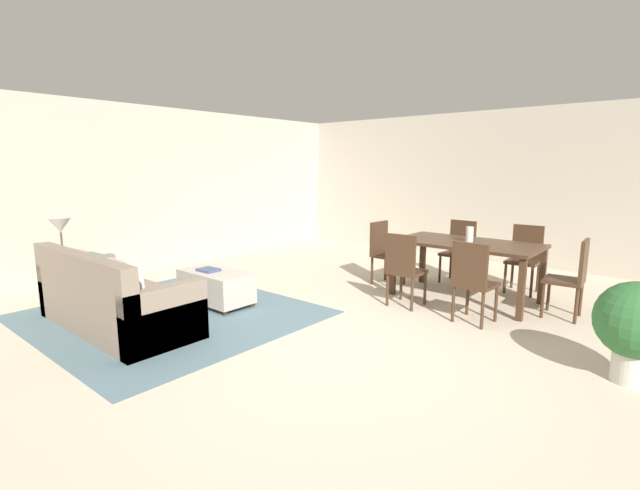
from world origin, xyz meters
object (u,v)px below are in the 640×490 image
(ottoman_table, at_px, (216,286))
(dining_chair_head_west, at_px, (384,249))
(dining_chair_near_right, at_px, (473,278))
(dining_chair_head_east, at_px, (573,274))
(vase_centerpiece, at_px, (470,234))
(book_on_ottoman, at_px, (208,270))
(dining_chair_near_left, at_px, (404,266))
(dining_chair_far_right, at_px, (525,255))
(side_table, at_px, (64,269))
(couch, at_px, (113,301))
(dining_chair_far_left, at_px, (459,247))
(potted_plant, at_px, (636,324))
(dining_table, at_px, (466,248))
(table_lamp, at_px, (60,227))

(ottoman_table, xyz_separation_m, dining_chair_head_west, (1.03, 2.26, 0.28))
(dining_chair_near_right, bearing_deg, dining_chair_head_east, 48.68)
(vase_centerpiece, xyz_separation_m, book_on_ottoman, (-2.37, -2.35, -0.41))
(ottoman_table, distance_m, dining_chair_near_right, 3.07)
(dining_chair_near_left, distance_m, dining_chair_far_right, 1.94)
(side_table, relative_size, dining_chair_near_left, 0.62)
(couch, bearing_deg, dining_chair_far_left, 65.24)
(side_table, relative_size, book_on_ottoman, 2.19)
(ottoman_table, height_order, dining_chair_near_right, dining_chair_near_right)
(dining_chair_near_left, xyz_separation_m, dining_chair_head_east, (1.67, 0.86, 0.00))
(dining_chair_far_right, xyz_separation_m, potted_plant, (1.50, -2.26, -0.03))
(couch, height_order, ottoman_table, couch)
(dining_chair_far_left, height_order, potted_plant, dining_chair_far_left)
(side_table, height_order, vase_centerpiece, vase_centerpiece)
(side_table, height_order, dining_table, dining_table)
(dining_table, relative_size, potted_plant, 2.15)
(dining_chair_near_left, height_order, dining_chair_head_west, same)
(dining_chair_near_left, distance_m, dining_chair_far_left, 1.65)
(ottoman_table, height_order, dining_chair_head_west, dining_chair_head_west)
(dining_chair_near_right, relative_size, vase_centerpiece, 4.72)
(dining_table, relative_size, book_on_ottoman, 6.86)
(ottoman_table, distance_m, side_table, 1.93)
(dining_chair_near_left, xyz_separation_m, dining_chair_far_left, (-0.01, 1.65, 0.00))
(dining_chair_far_left, xyz_separation_m, dining_chair_far_right, (0.92, 0.06, 0.00))
(side_table, distance_m, dining_chair_head_east, 6.11)
(side_table, xyz_separation_m, dining_chair_head_east, (5.01, 3.50, 0.07))
(table_lamp, bearing_deg, dining_chair_head_west, 53.78)
(potted_plant, bearing_deg, book_on_ottoman, -167.58)
(couch, height_order, dining_chair_near_left, dining_chair_near_left)
(side_table, bearing_deg, table_lamp, 0.00)
(vase_centerpiece, bearing_deg, book_on_ottoman, -135.17)
(ottoman_table, relative_size, dining_chair_near_right, 1.05)
(side_table, relative_size, dining_chair_near_right, 0.62)
(dining_chair_far_left, bearing_deg, vase_centerpiece, -59.69)
(book_on_ottoman, bearing_deg, couch, -94.41)
(dining_chair_head_west, bearing_deg, dining_table, 0.70)
(dining_chair_far_right, distance_m, dining_chair_head_west, 1.93)
(dining_table, relative_size, dining_chair_near_right, 1.94)
(book_on_ottoman, xyz_separation_m, potted_plant, (4.32, 0.95, 0.05))
(table_lamp, relative_size, dining_chair_head_east, 0.57)
(couch, xyz_separation_m, table_lamp, (-1.33, 0.02, 0.68))
(dining_chair_far_right, height_order, dining_chair_head_east, same)
(side_table, distance_m, table_lamp, 0.53)
(dining_chair_far_left, distance_m, dining_chair_head_east, 1.86)
(table_lamp, xyz_separation_m, dining_chair_far_right, (4.24, 4.36, -0.46))
(dining_chair_near_right, bearing_deg, ottoman_table, -152.70)
(table_lamp, height_order, dining_chair_far_left, table_lamp)
(book_on_ottoman, bearing_deg, table_lamp, -141.18)
(table_lamp, distance_m, dining_chair_head_west, 4.31)
(dining_chair_head_east, bearing_deg, vase_centerpiece, -179.82)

